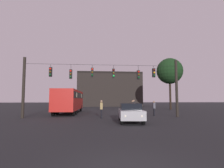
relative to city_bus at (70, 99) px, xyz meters
name	(u,v)px	position (x,y,z in m)	size (l,w,h in m)	color
ground_plane	(100,111)	(4.19, 3.97, -1.87)	(168.00, 168.00, 0.00)	black
overhead_signal_span	(103,82)	(4.22, -6.35, 1.76)	(15.99, 0.44, 6.04)	black
city_bus	(70,99)	(0.00, 0.00, 0.00)	(2.79, 11.06, 3.00)	#B21E19
car_near_right	(130,112)	(6.27, -10.30, -1.07)	(2.19, 4.46, 1.52)	#99999E
pedestrian_crossing_left	(101,108)	(4.01, -7.16, -0.87)	(0.25, 0.37, 1.76)	black
pedestrian_crossing_center	(134,106)	(8.17, -2.69, -0.85)	(0.27, 0.38, 1.78)	black
pedestrian_crossing_right	(154,107)	(9.99, -4.96, -0.93)	(0.27, 0.38, 1.66)	black
pedestrian_near_bus	(133,107)	(7.69, -4.31, -0.89)	(0.35, 0.42, 1.72)	black
corner_building	(109,90)	(7.23, 25.97, 2.59)	(16.67, 10.32, 8.92)	black
tree_left_silhouette	(170,71)	(17.03, 7.22, 5.14)	(4.73, 4.73, 9.40)	black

